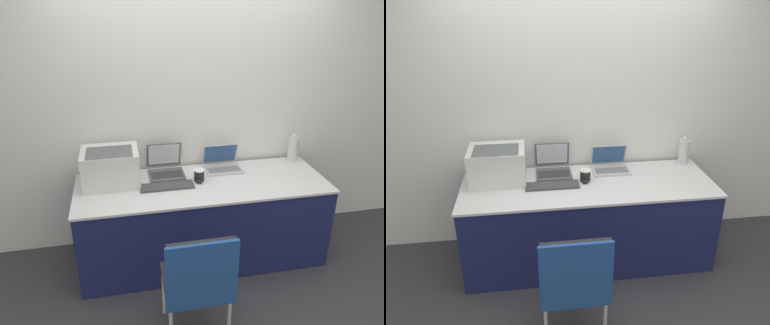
# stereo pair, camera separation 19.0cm
# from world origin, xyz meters

# --- Properties ---
(ground_plane) EXTENTS (14.00, 14.00, 0.00)m
(ground_plane) POSITION_xyz_m (0.00, 0.00, 0.00)
(ground_plane) COLOR #333338
(wall_back) EXTENTS (8.00, 0.05, 2.60)m
(wall_back) POSITION_xyz_m (0.00, 0.80, 1.30)
(wall_back) COLOR silver
(wall_back) RESTS_ON ground_plane
(table) EXTENTS (2.14, 0.75, 0.76)m
(table) POSITION_xyz_m (0.00, 0.37, 0.38)
(table) COLOR #191E51
(table) RESTS_ON ground_plane
(printer) EXTENTS (0.47, 0.37, 0.30)m
(printer) POSITION_xyz_m (-0.76, 0.51, 0.92)
(printer) COLOR silver
(printer) RESTS_ON table
(laptop_left) EXTENTS (0.31, 0.34, 0.25)m
(laptop_left) POSITION_xyz_m (-0.28, 0.62, 0.82)
(laptop_left) COLOR #4C4C51
(laptop_left) RESTS_ON table
(laptop_right) EXTENTS (0.33, 0.27, 0.21)m
(laptop_right) POSITION_xyz_m (0.24, 0.61, 0.81)
(laptop_right) COLOR #B7B7BC
(laptop_right) RESTS_ON table
(external_keyboard) EXTENTS (0.45, 0.14, 0.02)m
(external_keyboard) POSITION_xyz_m (-0.31, 0.34, 0.77)
(external_keyboard) COLOR #3D3D42
(external_keyboard) RESTS_ON table
(coffee_cup) EXTENTS (0.09, 0.09, 0.10)m
(coffee_cup) POSITION_xyz_m (-0.02, 0.41, 0.81)
(coffee_cup) COLOR black
(coffee_cup) RESTS_ON table
(mouse) EXTENTS (0.06, 0.05, 0.04)m
(mouse) POSITION_xyz_m (-0.03, 0.36, 0.78)
(mouse) COLOR black
(mouse) RESTS_ON table
(metal_pitcher) EXTENTS (0.10, 0.10, 0.27)m
(metal_pitcher) POSITION_xyz_m (0.95, 0.65, 0.89)
(metal_pitcher) COLOR silver
(metal_pitcher) RESTS_ON table
(chair) EXTENTS (0.45, 0.44, 0.91)m
(chair) POSITION_xyz_m (-0.24, -0.57, 0.57)
(chair) COLOR black
(chair) RESTS_ON ground_plane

